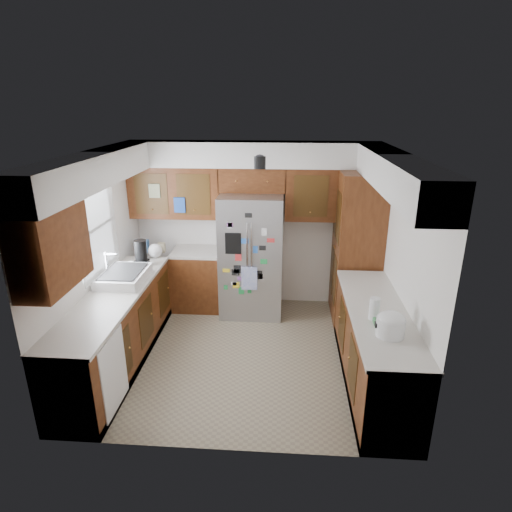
# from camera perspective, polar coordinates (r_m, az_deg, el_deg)

# --- Properties ---
(floor) EXTENTS (3.60, 3.60, 0.00)m
(floor) POSITION_cam_1_polar(r_m,az_deg,el_deg) (5.58, -1.58, -12.89)
(floor) COLOR gray
(floor) RESTS_ON ground
(room_shell) EXTENTS (3.64, 3.24, 2.52)m
(room_shell) POSITION_cam_1_polar(r_m,az_deg,el_deg) (5.20, -2.55, 6.57)
(room_shell) COLOR white
(room_shell) RESTS_ON ground
(left_counter_run) EXTENTS (1.36, 3.20, 0.92)m
(left_counter_run) POSITION_cam_1_polar(r_m,az_deg,el_deg) (5.67, -15.56, -8.11)
(left_counter_run) COLOR #48200D
(left_counter_run) RESTS_ON ground
(right_counter_run) EXTENTS (0.63, 2.25, 0.92)m
(right_counter_run) POSITION_cam_1_polar(r_m,az_deg,el_deg) (5.04, 15.45, -11.99)
(right_counter_run) COLOR #48200D
(right_counter_run) RESTS_ON ground
(pantry) EXTENTS (0.60, 0.90, 2.15)m
(pantry) POSITION_cam_1_polar(r_m,az_deg,el_deg) (6.22, 13.28, 1.12)
(pantry) COLOR #48200D
(pantry) RESTS_ON ground
(fridge) EXTENTS (0.90, 0.79, 1.80)m
(fridge) POSITION_cam_1_polar(r_m,az_deg,el_deg) (6.26, -0.60, 0.11)
(fridge) COLOR #ABABB0
(fridge) RESTS_ON ground
(bridge_cabinet) EXTENTS (0.96, 0.34, 0.35)m
(bridge_cabinet) POSITION_cam_1_polar(r_m,az_deg,el_deg) (6.20, -0.46, 10.21)
(bridge_cabinet) COLOR #48200D
(bridge_cabinet) RESTS_ON fridge
(fridge_top_items) EXTENTS (0.69, 0.31, 0.26)m
(fridge_top_items) POSITION_cam_1_polar(r_m,az_deg,el_deg) (6.09, -1.04, 12.88)
(fridge_top_items) COLOR #1F3199
(fridge_top_items) RESTS_ON bridge_cabinet
(sink_assembly) EXTENTS (0.52, 0.70, 0.37)m
(sink_assembly) POSITION_cam_1_polar(r_m,az_deg,el_deg) (5.54, -17.21, -2.56)
(sink_assembly) COLOR white
(sink_assembly) RESTS_ON left_counter_run
(left_counter_clutter) EXTENTS (0.41, 0.81, 0.38)m
(left_counter_clutter) POSITION_cam_1_polar(r_m,az_deg,el_deg) (6.13, -14.42, 0.50)
(left_counter_clutter) COLOR black
(left_counter_clutter) RESTS_ON left_counter_run
(rice_cooker) EXTENTS (0.28, 0.27, 0.24)m
(rice_cooker) POSITION_cam_1_polar(r_m,az_deg,el_deg) (4.28, 17.52, -8.60)
(rice_cooker) COLOR white
(rice_cooker) RESTS_ON right_counter_run
(paper_towel) EXTENTS (0.10, 0.10, 0.24)m
(paper_towel) POSITION_cam_1_polar(r_m,az_deg,el_deg) (4.54, 15.51, -6.79)
(paper_towel) COLOR white
(paper_towel) RESTS_ON right_counter_run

